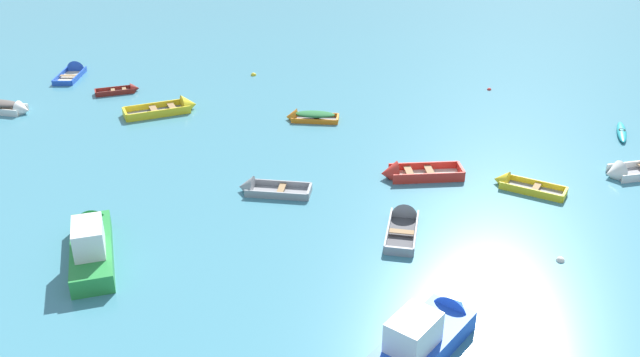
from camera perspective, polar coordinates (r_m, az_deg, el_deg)
The scene contains 16 objects.
rowboat_white_far_back at distance 38.03m, azimuth 23.90°, elevation 0.44°, with size 4.04×2.80×1.26m.
rowboat_yellow_back_row_left at distance 35.04m, azimuth 15.72°, elevation -0.43°, with size 3.61×2.06×1.02m.
motor_launch_blue_back_row_right at distance 23.85m, azimuth 8.70°, elevation -12.66°, with size 3.82×5.53×2.14m.
kayak_turquoise_cluster_inner at distance 43.28m, azimuth 23.62°, elevation 3.54°, with size 0.83×3.16×0.30m.
rowboat_red_far_left at distance 34.86m, azimuth 7.13°, elevation 0.40°, with size 4.30×2.38×1.23m.
rowboat_grey_cluster_outer at distance 30.85m, azimuth 6.92°, elevation -3.43°, with size 1.31×3.80×1.13m.
rowboat_maroon_near_camera at distance 48.08m, azimuth -15.70°, elevation 7.04°, with size 2.87×2.19×0.81m.
motor_launch_green_distant_center at distance 29.73m, azimuth -18.36°, elevation -5.00°, with size 4.09×5.86×2.18m.
rowboat_orange_outer_left at distance 41.63m, azimuth -1.18°, elevation 5.14°, with size 3.26×1.45×1.05m.
rowboat_white_center at distance 46.93m, azimuth -24.35°, elevation 5.37°, with size 3.66×1.30×1.12m.
rowboat_yellow_near_right at distance 43.96m, azimuth -11.81°, elevation 5.73°, with size 4.44×3.68×1.36m.
rowboat_blue_back_row_center at distance 53.07m, azimuth -19.57°, elevation 8.35°, with size 2.04×3.93×1.27m.
rowboat_grey_near_left at distance 33.39m, azimuth -5.05°, elevation -0.85°, with size 3.57×1.47×1.15m.
mooring_buoy_trailing at distance 29.86m, azimuth 19.20°, elevation -6.42°, with size 0.35×0.35×0.35m, color silver.
mooring_buoy_near_foreground at distance 48.13m, azimuth 13.77°, elevation 7.11°, with size 0.28×0.28×0.28m, color red.
mooring_buoy_between_boats_right at distance 49.89m, azimuth -5.50°, elevation 8.46°, with size 0.39×0.39×0.39m, color yellow.
Camera 1 is at (6.20, -10.71, 15.63)m, focal length 38.81 mm.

